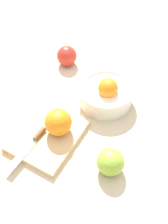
# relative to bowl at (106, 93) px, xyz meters

# --- Properties ---
(ground_plane) EXTENTS (2.40, 2.40, 0.00)m
(ground_plane) POSITION_rel_bowl_xyz_m (0.12, -0.07, -0.04)
(ground_plane) COLOR beige
(bowl) EXTENTS (0.18, 0.18, 0.10)m
(bowl) POSITION_rel_bowl_xyz_m (0.00, 0.00, 0.00)
(bowl) COLOR white
(bowl) RESTS_ON ground_plane
(cutting_board) EXTENTS (0.21, 0.17, 0.02)m
(cutting_board) POSITION_rel_bowl_xyz_m (0.20, -0.09, -0.03)
(cutting_board) COLOR #DBB77F
(cutting_board) RESTS_ON ground_plane
(orange_on_board) EXTENTS (0.08, 0.08, 0.08)m
(orange_on_board) POSITION_rel_bowl_xyz_m (0.18, -0.06, 0.02)
(orange_on_board) COLOR orange
(orange_on_board) RESTS_ON cutting_board
(knife) EXTENTS (0.16, 0.03, 0.01)m
(knife) POSITION_rel_bowl_xyz_m (0.25, -0.11, -0.02)
(knife) COLOR silver
(knife) RESTS_ON cutting_board
(apple_back_right) EXTENTS (0.07, 0.07, 0.07)m
(apple_back_right) POSITION_rel_bowl_xyz_m (0.21, 0.11, -0.00)
(apple_back_right) COLOR #8EB738
(apple_back_right) RESTS_ON ground_plane
(apple_front_left) EXTENTS (0.07, 0.07, 0.07)m
(apple_front_left) POSITION_rel_bowl_xyz_m (-0.11, -0.20, -0.00)
(apple_front_left) COLOR red
(apple_front_left) RESTS_ON ground_plane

